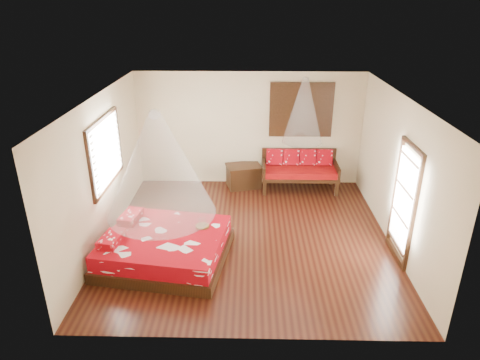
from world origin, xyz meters
name	(u,v)px	position (x,y,z in m)	size (l,w,h in m)	color
room	(249,172)	(0.00, 0.00, 1.40)	(5.54, 5.54, 2.84)	black
bed	(164,247)	(-1.52, -0.80, 0.25)	(2.42, 2.25, 0.64)	black
daybed	(299,168)	(1.24, 2.38, 0.52)	(1.84, 0.82, 0.96)	black
storage_chest	(244,176)	(-0.13, 2.45, 0.29)	(0.95, 0.80, 0.57)	black
shutter_panel	(301,110)	(1.24, 2.72, 1.90)	(1.52, 0.06, 1.32)	black
window_left	(106,152)	(-2.71, 0.20, 1.70)	(0.10, 1.74, 1.34)	black
glazed_door	(403,204)	(2.72, -0.60, 1.07)	(0.08, 1.02, 2.16)	black
wine_tray	(202,224)	(-0.85, -0.49, 0.56)	(0.26, 0.26, 0.21)	brown
mosquito_net_main	(159,164)	(-1.50, -0.80, 1.85)	(1.86, 1.86, 1.80)	white
mosquito_net_daybed	(304,111)	(1.24, 2.25, 2.00)	(0.94, 0.94, 1.50)	white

